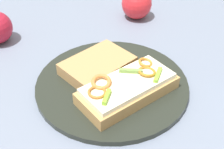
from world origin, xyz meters
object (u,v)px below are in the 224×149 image
at_px(plate, 112,84).
at_px(apple_2, 137,4).
at_px(sandwich, 128,88).
at_px(bread_slice_side, 98,66).

relative_size(plate, apple_2, 3.76).
relative_size(sandwich, bread_slice_side, 1.41).
distance_m(plate, sandwich, 0.05).
bearing_deg(sandwich, bread_slice_side, -90.25).
xyz_separation_m(sandwich, bread_slice_side, (-0.07, -0.07, -0.01)).
bearing_deg(plate, bread_slice_side, -136.29).
relative_size(plate, bread_slice_side, 2.19).
height_order(sandwich, bread_slice_side, sandwich).
height_order(plate, apple_2, apple_2).
bearing_deg(sandwich, plate, -90.50).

